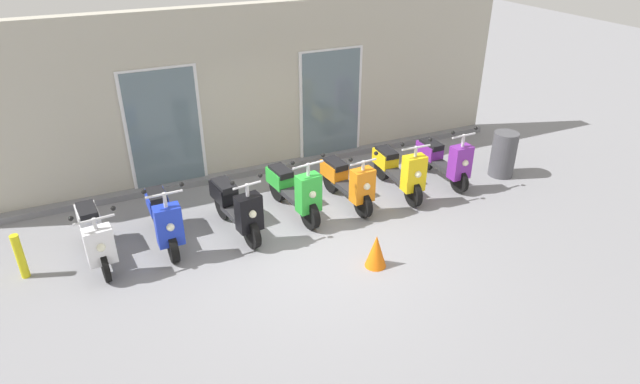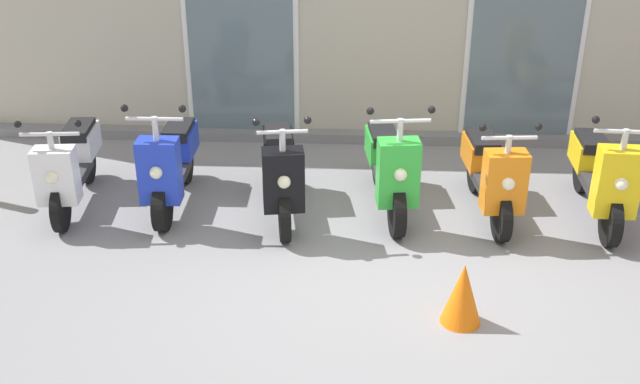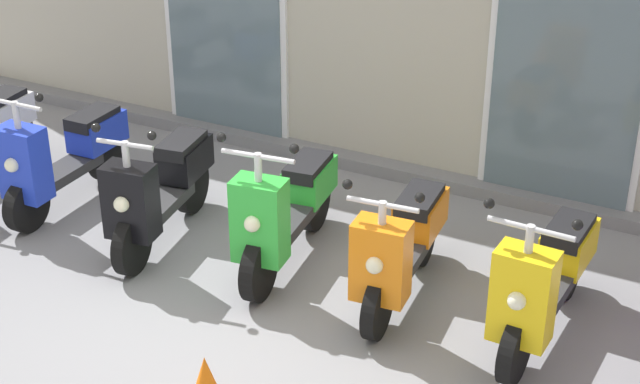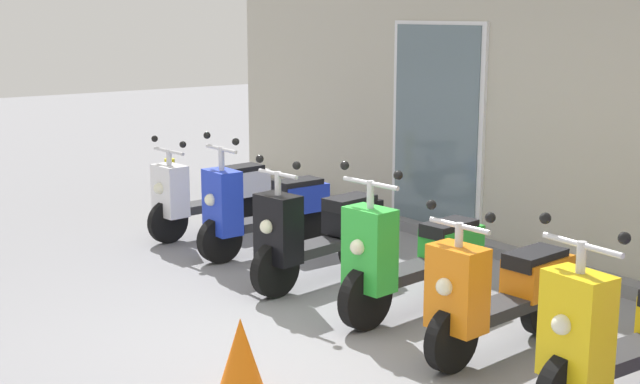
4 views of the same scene
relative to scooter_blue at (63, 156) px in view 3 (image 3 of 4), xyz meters
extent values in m
plane|color=gray|center=(2.12, -1.05, -0.47)|extent=(40.00, 40.00, 0.00)
cube|color=slate|center=(2.12, 1.84, -0.41)|extent=(11.05, 0.20, 0.12)
cube|color=silver|center=(0.46, 1.92, 0.68)|extent=(1.37, 0.04, 2.30)
cube|color=slate|center=(0.46, 1.89, 0.68)|extent=(1.25, 0.02, 2.22)
cube|color=silver|center=(3.78, 1.92, 0.68)|extent=(1.37, 0.04, 2.30)
cube|color=slate|center=(3.78, 1.89, 0.68)|extent=(1.25, 0.02, 2.22)
cylinder|color=black|center=(-1.06, 0.52, -0.24)|extent=(0.13, 0.46, 0.46)
cube|color=white|center=(-1.05, 0.42, 0.05)|extent=(0.35, 0.55, 0.28)
cube|color=black|center=(-1.05, 0.38, 0.19)|extent=(0.31, 0.50, 0.11)
cylinder|color=black|center=(0.01, -0.51, -0.24)|extent=(0.12, 0.45, 0.45)
cylinder|color=black|center=(-0.01, 0.57, -0.24)|extent=(0.12, 0.45, 0.45)
cube|color=#2D2D30|center=(0.00, 0.03, -0.14)|extent=(0.27, 0.67, 0.09)
cube|color=#1E38C6|center=(0.01, -0.47, 0.13)|extent=(0.38, 0.25, 0.62)
sphere|color=#F2EFCC|center=(0.01, -0.60, 0.17)|extent=(0.12, 0.12, 0.12)
cube|color=#1E38C6|center=(-0.01, 0.47, 0.05)|extent=(0.31, 0.53, 0.28)
cube|color=black|center=(-0.01, 0.43, 0.19)|extent=(0.27, 0.48, 0.11)
cylinder|color=silver|center=(0.01, -0.47, 0.54)|extent=(0.06, 0.06, 0.25)
cylinder|color=silver|center=(0.01, -0.47, 0.65)|extent=(0.53, 0.05, 0.04)
sphere|color=black|center=(0.27, -0.46, 0.75)|extent=(0.07, 0.07, 0.07)
cylinder|color=black|center=(1.20, -0.64, -0.23)|extent=(0.17, 0.49, 0.48)
cylinder|color=black|center=(1.03, 0.41, -0.23)|extent=(0.17, 0.49, 0.48)
cube|color=#2D2D30|center=(1.11, -0.12, -0.13)|extent=(0.36, 0.69, 0.09)
cube|color=black|center=(1.19, -0.60, 0.13)|extent=(0.41, 0.30, 0.58)
sphere|color=#F2EFCC|center=(1.21, -0.73, 0.17)|extent=(0.12, 0.12, 0.12)
cube|color=black|center=(1.05, 0.31, 0.08)|extent=(0.38, 0.56, 0.28)
cube|color=black|center=(1.05, 0.27, 0.22)|extent=(0.33, 0.51, 0.11)
cylinder|color=silver|center=(1.19, -0.60, 0.51)|extent=(0.06, 0.06, 0.22)
cylinder|color=silver|center=(1.19, -0.60, 0.60)|extent=(0.46, 0.11, 0.04)
sphere|color=black|center=(1.41, -0.57, 0.70)|extent=(0.07, 0.07, 0.07)
sphere|color=black|center=(0.96, -0.64, 0.70)|extent=(0.07, 0.07, 0.07)
cylinder|color=black|center=(2.24, -0.51, -0.22)|extent=(0.17, 0.51, 0.50)
cylinder|color=black|center=(2.11, 0.62, -0.22)|extent=(0.17, 0.51, 0.50)
cube|color=#2D2D30|center=(2.18, 0.06, -0.12)|extent=(0.34, 0.73, 0.09)
cube|color=green|center=(2.24, -0.47, 0.16)|extent=(0.41, 0.28, 0.64)
sphere|color=#F2EFCC|center=(2.26, -0.60, 0.20)|extent=(0.12, 0.12, 0.12)
cube|color=green|center=(2.12, 0.52, 0.02)|extent=(0.36, 0.55, 0.28)
cube|color=black|center=(2.13, 0.48, 0.16)|extent=(0.32, 0.51, 0.11)
cylinder|color=silver|center=(2.24, -0.47, 0.57)|extent=(0.06, 0.06, 0.23)
cylinder|color=silver|center=(2.24, -0.47, 0.67)|extent=(0.55, 0.10, 0.04)
sphere|color=black|center=(2.51, -0.43, 0.77)|extent=(0.07, 0.07, 0.07)
sphere|color=black|center=(1.97, -0.50, 0.77)|extent=(0.07, 0.07, 0.07)
cylinder|color=black|center=(3.22, -0.55, -0.24)|extent=(0.14, 0.47, 0.46)
cylinder|color=black|center=(3.12, 0.51, -0.24)|extent=(0.14, 0.47, 0.46)
cube|color=#2D2D30|center=(3.17, -0.02, -0.14)|extent=(0.32, 0.68, 0.09)
cube|color=orange|center=(3.21, -0.51, 0.11)|extent=(0.40, 0.27, 0.58)
sphere|color=#F2EFCC|center=(3.22, -0.64, 0.15)|extent=(0.12, 0.12, 0.12)
cube|color=orange|center=(3.13, 0.41, 0.01)|extent=(0.34, 0.54, 0.28)
cube|color=black|center=(3.13, 0.37, 0.15)|extent=(0.30, 0.50, 0.11)
cylinder|color=silver|center=(3.21, -0.51, 0.47)|extent=(0.06, 0.06, 0.18)
cylinder|color=silver|center=(3.21, -0.51, 0.54)|extent=(0.50, 0.08, 0.04)
sphere|color=black|center=(3.46, -0.48, 0.64)|extent=(0.07, 0.07, 0.07)
sphere|color=black|center=(2.96, -0.53, 0.64)|extent=(0.07, 0.07, 0.07)
cylinder|color=black|center=(4.21, -0.58, -0.23)|extent=(0.12, 0.48, 0.48)
cylinder|color=black|center=(4.25, 0.57, -0.23)|extent=(0.12, 0.48, 0.48)
cube|color=#2D2D30|center=(4.23, -0.01, -0.13)|extent=(0.29, 0.72, 0.09)
cube|color=yellow|center=(4.21, -0.54, 0.15)|extent=(0.39, 0.25, 0.64)
sphere|color=#F2EFCC|center=(4.20, -0.67, 0.19)|extent=(0.12, 0.12, 0.12)
cube|color=yellow|center=(4.25, 0.47, 0.01)|extent=(0.32, 0.53, 0.28)
cube|color=black|center=(4.25, 0.43, 0.15)|extent=(0.28, 0.49, 0.11)
cylinder|color=silver|center=(4.21, -0.54, 0.56)|extent=(0.06, 0.06, 0.20)
cylinder|color=silver|center=(4.21, -0.54, 0.64)|extent=(0.55, 0.06, 0.04)
sphere|color=black|center=(4.48, -0.55, 0.74)|extent=(0.07, 0.07, 0.07)
sphere|color=black|center=(3.93, -0.53, 0.74)|extent=(0.07, 0.07, 0.07)
camera|label=1|loc=(-0.77, -7.46, 4.25)|focal=30.05mm
camera|label=2|loc=(1.85, -6.87, 3.06)|focal=42.59mm
camera|label=3|loc=(5.44, -5.69, 3.51)|focal=54.54mm
camera|label=4|loc=(7.15, -4.53, 1.93)|focal=48.74mm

